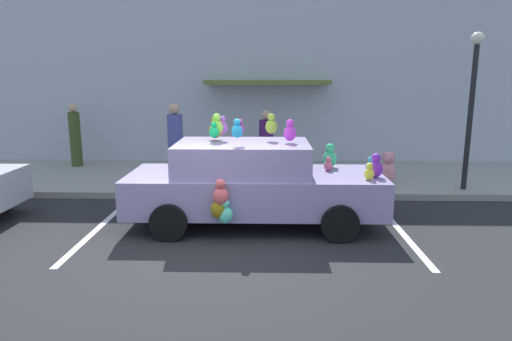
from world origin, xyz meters
The scene contains 11 objects.
ground_plane centered at (0.00, 0.00, 0.00)m, with size 60.00×60.00×0.00m, color #262628.
sidewalk centered at (0.00, 5.00, 0.07)m, with size 24.00×4.00×0.15m, color gray.
storefront_building centered at (0.01, 7.14, 3.19)m, with size 24.00×1.25×6.40m.
parking_stripe_front centered at (3.42, 1.00, 0.00)m, with size 0.12×3.60×0.01m, color silver.
parking_stripe_rear centered at (-2.08, 1.00, 0.00)m, with size 0.12×3.60×0.01m, color silver.
plush_covered_car centered at (0.74, 1.32, 0.81)m, with size 4.63×2.14×2.06m.
teddy_bear_on_sidewalk centered at (3.94, 3.98, 0.52)m, with size 0.42×0.35×0.81m.
street_lamp_post centered at (5.58, 3.50, 2.33)m, with size 0.28×0.28×3.52m.
pedestrian_near_shopfront centered at (-4.53, 6.06, 1.00)m, with size 0.32×0.32×1.80m.
pedestrian_walking_past centered at (0.99, 5.35, 0.92)m, with size 0.39×0.39×1.68m.
pedestrian_by_lamp centered at (-1.20, 3.96, 1.06)m, with size 0.37×0.37×1.94m.
Camera 1 is at (0.99, -6.84, 2.73)m, focal length 31.82 mm.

